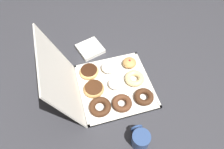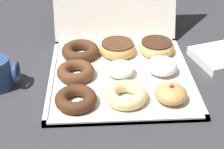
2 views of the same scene
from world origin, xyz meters
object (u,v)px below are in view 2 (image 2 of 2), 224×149
(chocolate_frosted_donut_8, at_px, (156,47))
(powdered_filled_donut_5, at_px, (162,66))
(donut_box, at_px, (120,76))
(jelly_filled_donut_2, at_px, (171,94))
(napkin_stack, at_px, (220,57))
(chocolate_cake_ring_donut_6, at_px, (80,51))
(chocolate_cake_ring_donut_0, at_px, (76,99))
(chocolate_frosted_donut_7, at_px, (119,48))
(cruller_donut_1, at_px, (126,94))
(powdered_filled_donut_4, at_px, (120,70))
(chocolate_cake_ring_donut_3, at_px, (76,71))

(chocolate_frosted_donut_8, bearing_deg, powdered_filled_donut_5, -91.56)
(donut_box, xyz_separation_m, jelly_filled_donut_2, (0.12, -0.13, 0.03))
(donut_box, distance_m, powdered_filled_donut_5, 0.13)
(chocolate_frosted_donut_8, xyz_separation_m, napkin_stack, (0.19, -0.05, -0.02))
(chocolate_cake_ring_donut_6, bearing_deg, jelly_filled_donut_2, -45.82)
(chocolate_cake_ring_donut_0, relative_size, chocolate_frosted_donut_7, 0.93)
(chocolate_cake_ring_donut_6, relative_size, chocolate_frosted_donut_8, 1.04)
(jelly_filled_donut_2, xyz_separation_m, chocolate_cake_ring_donut_6, (-0.24, 0.25, -0.01))
(jelly_filled_donut_2, bearing_deg, chocolate_frosted_donut_7, 114.99)
(chocolate_frosted_donut_7, bearing_deg, powdered_filled_donut_5, -45.35)
(jelly_filled_donut_2, distance_m, powdered_filled_donut_5, 0.13)
(cruller_donut_1, distance_m, chocolate_frosted_donut_7, 0.24)
(chocolate_cake_ring_donut_0, relative_size, jelly_filled_donut_2, 1.30)
(donut_box, height_order, chocolate_frosted_donut_8, chocolate_frosted_donut_8)
(chocolate_cake_ring_donut_0, relative_size, cruller_donut_1, 0.96)
(chocolate_cake_ring_donut_0, xyz_separation_m, powdered_filled_donut_5, (0.25, 0.13, 0.01))
(chocolate_frosted_donut_7, bearing_deg, chocolate_frosted_donut_8, 0.09)
(chocolate_cake_ring_donut_0, bearing_deg, powdered_filled_donut_4, 45.05)
(powdered_filled_donut_5, relative_size, chocolate_frosted_donut_7, 0.75)
(chocolate_cake_ring_donut_0, bearing_deg, napkin_stack, 24.87)
(chocolate_cake_ring_donut_3, xyz_separation_m, napkin_stack, (0.45, 0.07, -0.01))
(powdered_filled_donut_5, bearing_deg, donut_box, -177.41)
(chocolate_cake_ring_donut_0, height_order, chocolate_frosted_donut_7, chocolate_frosted_donut_7)
(powdered_filled_donut_4, height_order, chocolate_cake_ring_donut_6, powdered_filled_donut_4)
(chocolate_cake_ring_donut_0, height_order, chocolate_cake_ring_donut_3, same)
(donut_box, relative_size, jelly_filled_donut_2, 4.88)
(jelly_filled_donut_2, distance_m, napkin_stack, 0.29)
(donut_box, relative_size, powdered_filled_donut_4, 5.03)
(powdered_filled_donut_5, distance_m, napkin_stack, 0.21)
(chocolate_cake_ring_donut_0, xyz_separation_m, chocolate_cake_ring_donut_6, (0.01, 0.25, 0.00))
(cruller_donut_1, bearing_deg, chocolate_cake_ring_donut_3, 137.66)
(napkin_stack, bearing_deg, chocolate_cake_ring_donut_3, -170.55)
(chocolate_cake_ring_donut_6, bearing_deg, cruller_donut_1, -62.63)
(chocolate_cake_ring_donut_3, relative_size, chocolate_frosted_donut_8, 0.95)
(chocolate_cake_ring_donut_3, height_order, powdered_filled_donut_5, powdered_filled_donut_5)
(powdered_filled_donut_4, distance_m, chocolate_cake_ring_donut_6, 0.17)
(chocolate_cake_ring_donut_3, bearing_deg, jelly_filled_donut_2, -27.53)
(powdered_filled_donut_4, bearing_deg, cruller_donut_1, -87.22)
(powdered_filled_donut_4, bearing_deg, chocolate_frosted_donut_8, 45.81)
(chocolate_cake_ring_donut_3, bearing_deg, cruller_donut_1, -42.34)
(chocolate_frosted_donut_8, bearing_deg, donut_box, -134.96)
(chocolate_cake_ring_donut_3, distance_m, chocolate_cake_ring_donut_6, 0.12)
(donut_box, distance_m, powdered_filled_donut_4, 0.03)
(cruller_donut_1, relative_size, powdered_filled_donut_4, 1.40)
(cruller_donut_1, distance_m, napkin_stack, 0.37)
(powdered_filled_donut_4, height_order, napkin_stack, powdered_filled_donut_4)
(powdered_filled_donut_5, bearing_deg, chocolate_frosted_donut_8, 88.44)
(jelly_filled_donut_2, height_order, chocolate_cake_ring_donut_3, jelly_filled_donut_2)
(powdered_filled_donut_4, relative_size, powdered_filled_donut_5, 0.92)
(chocolate_frosted_donut_8, relative_size, napkin_stack, 0.77)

